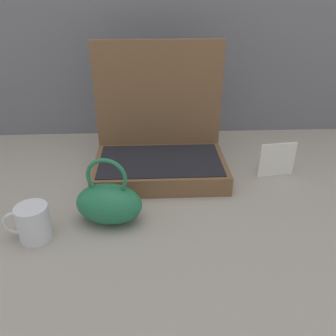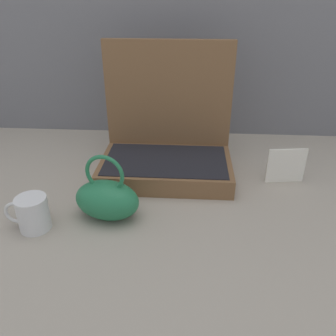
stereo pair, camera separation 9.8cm
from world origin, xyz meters
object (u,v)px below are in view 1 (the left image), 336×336
(open_suitcase, at_px, (160,144))
(coffee_mug, at_px, (33,223))
(info_card_left, at_px, (277,160))
(teal_pouch_handbag, at_px, (109,202))

(open_suitcase, height_order, coffee_mug, open_suitcase)
(open_suitcase, bearing_deg, info_card_left, -8.43)
(teal_pouch_handbag, xyz_separation_m, coffee_mug, (-0.19, -0.06, -0.01))
(teal_pouch_handbag, bearing_deg, coffee_mug, -161.12)
(open_suitcase, relative_size, teal_pouch_handbag, 2.17)
(coffee_mug, height_order, info_card_left, info_card_left)
(teal_pouch_handbag, distance_m, coffee_mug, 0.20)
(open_suitcase, distance_m, coffee_mug, 0.49)
(coffee_mug, bearing_deg, teal_pouch_handbag, 18.88)
(open_suitcase, xyz_separation_m, info_card_left, (0.40, -0.06, -0.04))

